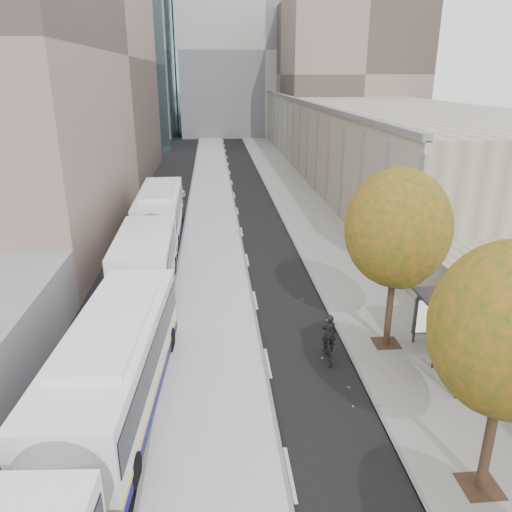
{
  "coord_description": "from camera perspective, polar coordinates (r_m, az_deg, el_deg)",
  "views": [
    {
      "loc": [
        -3.64,
        -5.38,
        11.01
      ],
      "look_at": [
        -1.62,
        17.84,
        2.5
      ],
      "focal_mm": 35.0,
      "sensor_mm": 36.0,
      "label": 1
    }
  ],
  "objects": [
    {
      "name": "tree_c",
      "position": [
        20.58,
        15.88,
        3.03
      ],
      "size": [
        4.2,
        4.2,
        7.28
      ],
      "color": "black",
      "rests_on": "sidewalk"
    },
    {
      "name": "bus_far",
      "position": [
        32.43,
        -11.48,
        3.05
      ],
      "size": [
        3.17,
        19.28,
        3.2
      ],
      "rotation": [
        0.0,
        0.0,
        0.02
      ],
      "color": "white",
      "rests_on": "ground"
    },
    {
      "name": "bus_platform",
      "position": [
        41.84,
        -5.13,
        4.82
      ],
      "size": [
        4.25,
        150.0,
        0.15
      ],
      "primitive_type": "cube",
      "color": "#B1B1B1",
      "rests_on": "ground"
    },
    {
      "name": "distant_car",
      "position": [
        49.05,
        -9.3,
        7.55
      ],
      "size": [
        2.47,
        3.84,
        1.22
      ],
      "primitive_type": "imported",
      "rotation": [
        0.0,
        0.0,
        0.31
      ],
      "color": "silver",
      "rests_on": "ground"
    },
    {
      "name": "cyclist",
      "position": [
        20.65,
        8.24,
        -9.9
      ],
      "size": [
        0.61,
        1.63,
        2.07
      ],
      "rotation": [
        0.0,
        0.0,
        -0.03
      ],
      "color": "black",
      "rests_on": "ground"
    },
    {
      "name": "tree_b",
      "position": [
        13.99,
        27.07,
        -7.59
      ],
      "size": [
        4.0,
        4.0,
        6.97
      ],
      "color": "black",
      "rests_on": "sidewalk"
    },
    {
      "name": "building_far_block",
      "position": [
        101.92,
        0.51,
        22.29
      ],
      "size": [
        30.0,
        18.0,
        30.0
      ],
      "primitive_type": "cube",
      "color": "#AEAAA0",
      "rests_on": "ground"
    },
    {
      "name": "sidewalk",
      "position": [
        42.56,
        5.75,
        5.01
      ],
      "size": [
        4.75,
        150.0,
        0.08
      ],
      "primitive_type": "cube",
      "color": "gray",
      "rests_on": "ground"
    },
    {
      "name": "bus_shelter",
      "position": [
        20.78,
        22.44,
        -6.7
      ],
      "size": [
        1.9,
        4.4,
        2.53
      ],
      "color": "#383A3F",
      "rests_on": "sidewalk"
    },
    {
      "name": "bus_near",
      "position": [
        14.73,
        -19.93,
        -20.46
      ],
      "size": [
        3.98,
        19.02,
        3.15
      ],
      "rotation": [
        0.0,
        0.0,
        -0.07
      ],
      "color": "white",
      "rests_on": "ground"
    },
    {
      "name": "building_tan",
      "position": [
        72.32,
        10.75,
        14.15
      ],
      "size": [
        18.0,
        92.0,
        8.0
      ],
      "primitive_type": "cube",
      "color": "gray",
      "rests_on": "ground"
    }
  ]
}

